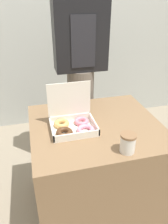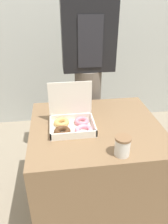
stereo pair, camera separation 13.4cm
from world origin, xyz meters
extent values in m
plane|color=gray|center=(0.00, 0.00, 0.00)|extent=(14.00, 14.00, 0.00)
cube|color=#B2B7B2|center=(0.00, 1.37, 1.30)|extent=(10.00, 0.05, 2.60)
cube|color=brown|center=(0.00, 0.00, 0.36)|extent=(0.83, 0.74, 0.72)
cube|color=white|center=(-0.15, -0.02, 0.72)|extent=(0.27, 0.22, 0.01)
cube|color=white|center=(-0.28, -0.02, 0.75)|extent=(0.01, 0.22, 0.04)
cube|color=white|center=(-0.02, -0.02, 0.75)|extent=(0.01, 0.22, 0.04)
cube|color=white|center=(-0.15, -0.13, 0.75)|extent=(0.27, 0.01, 0.04)
cube|color=white|center=(-0.15, 0.08, 0.75)|extent=(0.27, 0.01, 0.04)
cube|color=white|center=(-0.15, 0.08, 0.88)|extent=(0.27, 0.01, 0.22)
torus|color=#4C2D19|center=(-0.22, -0.08, 0.74)|extent=(0.13, 0.13, 0.03)
torus|color=tan|center=(-0.22, 0.03, 0.74)|extent=(0.13, 0.13, 0.03)
torus|color=pink|center=(-0.09, -0.08, 0.74)|extent=(0.13, 0.13, 0.03)
torus|color=pink|center=(-0.09, 0.03, 0.74)|extent=(0.13, 0.13, 0.03)
cylinder|color=silver|center=(0.08, -0.30, 0.77)|extent=(0.08, 0.08, 0.10)
cylinder|color=brown|center=(0.08, -0.30, 0.82)|extent=(0.08, 0.08, 0.01)
cylinder|color=#665B51|center=(0.03, 0.55, 0.46)|extent=(0.22, 0.22, 0.91)
cube|color=black|center=(0.03, 0.55, 1.20)|extent=(0.41, 0.18, 0.58)
cube|color=#232328|center=(0.03, 0.45, 1.14)|extent=(0.18, 0.01, 0.37)
camera|label=1|loc=(-0.36, -1.13, 1.46)|focal=35.00mm
camera|label=2|loc=(-0.23, -1.15, 1.46)|focal=35.00mm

